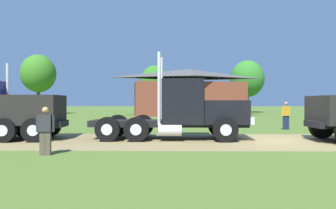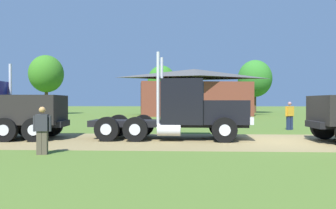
{
  "view_description": "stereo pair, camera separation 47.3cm",
  "coord_description": "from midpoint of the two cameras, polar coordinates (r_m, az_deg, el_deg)",
  "views": [
    {
      "loc": [
        -4.6,
        -13.88,
        1.74
      ],
      "look_at": [
        -4.83,
        1.19,
        1.59
      ],
      "focal_mm": 33.74,
      "sensor_mm": 36.0,
      "label": 1
    },
    {
      "loc": [
        -4.13,
        -13.86,
        1.74
      ],
      "look_at": [
        -4.83,
        1.19,
        1.59
      ],
      "focal_mm": 33.74,
      "sensor_mm": 36.0,
      "label": 2
    }
  ],
  "objects": [
    {
      "name": "shed_building",
      "position": [
        38.89,
        3.35,
        2.06
      ],
      "size": [
        14.46,
        7.74,
        5.72
      ],
      "color": "brown",
      "rests_on": "ground_plane"
    },
    {
      "name": "dirt_track",
      "position": [
        14.64,
        18.32,
        -6.27
      ],
      "size": [
        120.0,
        5.79,
        0.01
      ],
      "primitive_type": "cube",
      "color": "olive",
      "rests_on": "ground_plane"
    },
    {
      "name": "truck_foreground_white",
      "position": [
        14.55,
        2.54,
        -1.19
      ],
      "size": [
        7.33,
        2.73,
        3.9
      ],
      "color": "black",
      "rests_on": "ground_plane"
    },
    {
      "name": "tree_right",
      "position": [
        49.94,
        13.88,
        4.52
      ],
      "size": [
        5.11,
        5.11,
        8.03
      ],
      "color": "#513823",
      "rests_on": "ground_plane"
    },
    {
      "name": "tree_left",
      "position": [
        45.79,
        -22.65,
        5.17
      ],
      "size": [
        4.57,
        4.57,
        7.99
      ],
      "color": "#513823",
      "rests_on": "ground_plane"
    },
    {
      "name": "tree_mid",
      "position": [
        50.97,
        -2.69,
        4.24
      ],
      "size": [
        4.54,
        4.54,
        7.53
      ],
      "color": "#513823",
      "rests_on": "ground_plane"
    },
    {
      "name": "ground_plane",
      "position": [
        14.64,
        18.32,
        -6.28
      ],
      "size": [
        200.0,
        200.0,
        0.0
      ],
      "primitive_type": "plane",
      "color": "#4F6B27"
    },
    {
      "name": "visitor_far_side",
      "position": [
        20.72,
        19.94,
        -1.69
      ],
      "size": [
        0.6,
        0.41,
        1.72
      ],
      "color": "gold",
      "rests_on": "ground_plane"
    },
    {
      "name": "visitor_by_barrel",
      "position": [
        11.03,
        -22.43,
        -4.23
      ],
      "size": [
        0.58,
        0.31,
        1.56
      ],
      "color": "#2D2D33",
      "rests_on": "ground_plane"
    }
  ]
}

